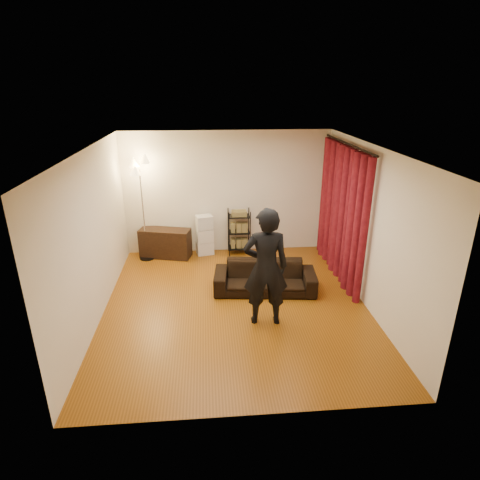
{
  "coord_description": "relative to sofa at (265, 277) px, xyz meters",
  "views": [
    {
      "loc": [
        -0.45,
        -6.08,
        3.63
      ],
      "look_at": [
        0.1,
        0.3,
        1.1
      ],
      "focal_mm": 30.0,
      "sensor_mm": 36.0,
      "label": 1
    }
  ],
  "objects": [
    {
      "name": "wire_shelf",
      "position": [
        -0.33,
        1.8,
        0.24
      ],
      "size": [
        0.51,
        0.4,
        1.02
      ],
      "primitive_type": null,
      "rotation": [
        0.0,
        0.0,
        0.16
      ],
      "color": "black",
      "rests_on": "ground"
    },
    {
      "name": "curtain",
      "position": [
        1.55,
        0.65,
        1.0
      ],
      "size": [
        0.22,
        2.65,
        2.55
      ],
      "primitive_type": null,
      "color": "maroon",
      "rests_on": "ground"
    },
    {
      "name": "ceiling",
      "position": [
        -0.58,
        -0.48,
        2.43
      ],
      "size": [
        5.0,
        5.0,
        0.0
      ],
      "primitive_type": "plane",
      "rotation": [
        3.14,
        0.0,
        0.0
      ],
      "color": "white",
      "rests_on": "ground"
    },
    {
      "name": "floor",
      "position": [
        -0.58,
        -0.48,
        -0.27
      ],
      "size": [
        5.0,
        5.0,
        0.0
      ],
      "primitive_type": "plane",
      "color": "#894D10",
      "rests_on": "ground"
    },
    {
      "name": "wall_back",
      "position": [
        -0.58,
        2.02,
        1.08
      ],
      "size": [
        5.0,
        0.0,
        5.0
      ],
      "primitive_type": "plane",
      "rotation": [
        1.57,
        0.0,
        0.0
      ],
      "color": "silver",
      "rests_on": "ground"
    },
    {
      "name": "wall_right",
      "position": [
        1.67,
        -0.48,
        1.08
      ],
      "size": [
        0.0,
        5.0,
        5.0
      ],
      "primitive_type": "plane",
      "rotation": [
        1.57,
        0.0,
        -1.57
      ],
      "color": "silver",
      "rests_on": "ground"
    },
    {
      "name": "media_cabinet",
      "position": [
        -1.97,
        1.75,
        0.05
      ],
      "size": [
        1.16,
        0.66,
        0.64
      ],
      "primitive_type": "cube",
      "rotation": [
        0.0,
        0.0,
        -0.24
      ],
      "color": "black",
      "rests_on": "ground"
    },
    {
      "name": "curtain_rod",
      "position": [
        1.57,
        0.65,
        2.31
      ],
      "size": [
        0.04,
        2.65,
        0.04
      ],
      "primitive_type": "cylinder",
      "rotation": [
        1.57,
        0.0,
        0.0
      ],
      "color": "black",
      "rests_on": "wall_right"
    },
    {
      "name": "floor_lamp",
      "position": [
        -2.37,
        1.68,
        0.84
      ],
      "size": [
        0.42,
        0.42,
        2.21
      ],
      "primitive_type": null,
      "rotation": [
        0.0,
        0.0,
        -0.06
      ],
      "color": "silver",
      "rests_on": "ground"
    },
    {
      "name": "wall_front",
      "position": [
        -0.58,
        -2.98,
        1.08
      ],
      "size": [
        5.0,
        0.0,
        5.0
      ],
      "primitive_type": "plane",
      "rotation": [
        -1.57,
        0.0,
        0.0
      ],
      "color": "silver",
      "rests_on": "ground"
    },
    {
      "name": "wall_left",
      "position": [
        -2.83,
        -0.48,
        1.08
      ],
      "size": [
        0.0,
        5.0,
        5.0
      ],
      "primitive_type": "plane",
      "rotation": [
        1.57,
        0.0,
        1.57
      ],
      "color": "silver",
      "rests_on": "ground"
    },
    {
      "name": "storage_boxes",
      "position": [
        -1.1,
        1.82,
        0.18
      ],
      "size": [
        0.42,
        0.36,
        0.91
      ],
      "primitive_type": null,
      "rotation": [
        0.0,
        0.0,
        0.22
      ],
      "color": "silver",
      "rests_on": "ground"
    },
    {
      "name": "sofa",
      "position": [
        0.0,
        0.0,
        0.0
      ],
      "size": [
        1.92,
        0.91,
        0.54
      ],
      "primitive_type": "imported",
      "rotation": [
        0.0,
        0.0,
        -0.1
      ],
      "color": "black",
      "rests_on": "ground"
    },
    {
      "name": "person",
      "position": [
        -0.15,
        -1.02,
        0.69
      ],
      "size": [
        0.73,
        0.5,
        1.93
      ],
      "primitive_type": "imported",
      "rotation": [
        0.0,
        0.0,
        3.09
      ],
      "color": "black",
      "rests_on": "ground"
    }
  ]
}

